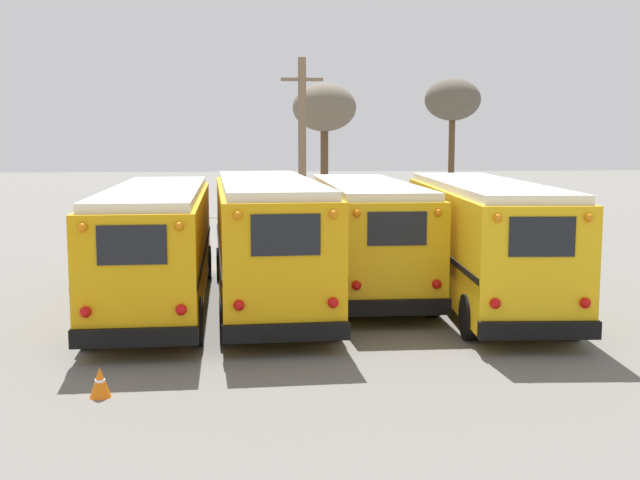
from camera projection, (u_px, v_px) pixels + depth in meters
The scene contains 10 objects.
ground_plane at pixel (318, 296), 21.99m from camera, with size 160.00×160.00×0.00m, color #66635E.
school_bus_0 at pixel (157, 242), 20.45m from camera, with size 2.79×10.89×3.08m.
school_bus_1 at pixel (267, 237), 20.75m from camera, with size 3.09×10.67×3.26m.
school_bus_2 at pixel (366, 232), 22.64m from camera, with size 2.62×9.78×3.08m.
school_bus_3 at pixel (481, 237), 20.99m from camera, with size 3.03×10.76×3.19m.
utility_pole at pixel (302, 146), 34.25m from camera, with size 1.80×0.35×7.67m.
bare_tree_0 at pixel (453, 102), 41.31m from camera, with size 2.89×2.89×7.34m.
bare_tree_1 at pixel (324, 110), 38.69m from camera, with size 3.08×3.08×6.91m.
fence_line at pixel (302, 228), 29.63m from camera, with size 16.47×0.06×1.42m.
traffic_cone at pixel (100, 382), 13.42m from camera, with size 0.36×0.36×0.52m.
Camera 1 is at (-1.70, -21.55, 4.34)m, focal length 45.00 mm.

